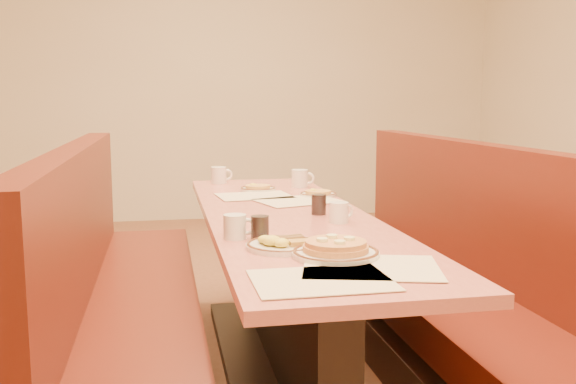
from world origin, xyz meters
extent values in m
plane|color=#9E6647|center=(0.00, 0.00, 0.00)|extent=(8.00, 8.00, 0.00)
cube|color=beige|center=(0.00, 4.00, 1.40)|extent=(6.00, 0.04, 2.80)
cube|color=black|center=(0.00, 0.00, 0.03)|extent=(0.55, 1.88, 0.06)
cube|color=black|center=(0.00, 0.00, 0.35)|extent=(0.15, 1.75, 0.71)
cube|color=#DE7667|center=(0.00, 0.00, 0.73)|extent=(0.70, 2.50, 0.04)
cube|color=#4C3326|center=(-0.68, 0.00, 0.10)|extent=(0.55, 2.50, 0.20)
cube|color=#50170D|center=(-0.68, 0.00, 0.37)|extent=(0.55, 2.50, 0.16)
cube|color=#50170D|center=(-0.89, 0.00, 0.75)|extent=(0.12, 2.50, 0.60)
cube|color=#4C3326|center=(0.68, 0.00, 0.10)|extent=(0.55, 2.50, 0.20)
cube|color=#50170D|center=(0.68, 0.00, 0.37)|extent=(0.55, 2.50, 0.16)
cube|color=#50170D|center=(0.89, 0.00, 0.75)|extent=(0.12, 2.50, 0.60)
cube|color=beige|center=(-0.11, -1.04, 0.75)|extent=(0.38, 0.29, 0.00)
cube|color=beige|center=(0.07, -0.93, 0.75)|extent=(0.46, 0.39, 0.00)
cube|color=beige|center=(-0.07, 0.54, 0.75)|extent=(0.40, 0.32, 0.00)
cube|color=beige|center=(0.12, 0.34, 0.75)|extent=(0.45, 0.39, 0.00)
cylinder|color=white|center=(0.00, -0.78, 0.76)|extent=(0.28, 0.28, 0.02)
torus|color=brown|center=(0.00, -0.78, 0.77)|extent=(0.27, 0.27, 0.01)
cylinder|color=#D5874C|center=(0.00, -0.78, 0.78)|extent=(0.21, 0.21, 0.02)
cylinder|color=#D5874C|center=(0.00, -0.78, 0.79)|extent=(0.20, 0.20, 0.02)
cylinder|color=#F8F4A2|center=(0.05, -0.78, 0.81)|extent=(0.04, 0.04, 0.01)
cylinder|color=#F8F4A2|center=(0.00, -0.73, 0.81)|extent=(0.04, 0.04, 0.01)
cylinder|color=#F8F4A2|center=(-0.04, -0.78, 0.81)|extent=(0.04, 0.04, 0.01)
cylinder|color=#F8F4A2|center=(0.00, -0.82, 0.81)|extent=(0.04, 0.04, 0.01)
cylinder|color=white|center=(-0.14, -0.63, 0.76)|extent=(0.25, 0.25, 0.02)
torus|color=brown|center=(-0.14, -0.63, 0.77)|extent=(0.25, 0.25, 0.01)
ellipsoid|color=yellow|center=(-0.18, -0.65, 0.78)|extent=(0.06, 0.06, 0.03)
ellipsoid|color=yellow|center=(-0.15, -0.68, 0.78)|extent=(0.05, 0.05, 0.03)
ellipsoid|color=yellow|center=(-0.20, -0.62, 0.78)|extent=(0.05, 0.05, 0.03)
cylinder|color=brown|center=(-0.11, -0.61, 0.78)|extent=(0.09, 0.04, 0.02)
cylinder|color=brown|center=(-0.11, -0.59, 0.78)|extent=(0.09, 0.04, 0.02)
cube|color=#CE8740|center=(-0.09, -0.66, 0.78)|extent=(0.08, 0.06, 0.02)
cylinder|color=white|center=(0.26, 0.49, 0.76)|extent=(0.19, 0.19, 0.01)
torus|color=brown|center=(0.26, 0.49, 0.76)|extent=(0.19, 0.19, 0.01)
cylinder|color=#EBA353|center=(0.26, 0.49, 0.77)|extent=(0.13, 0.13, 0.01)
ellipsoid|color=yellow|center=(0.23, 0.50, 0.78)|extent=(0.04, 0.04, 0.02)
cylinder|color=white|center=(-0.02, 0.75, 0.76)|extent=(0.20, 0.20, 0.01)
torus|color=brown|center=(-0.02, 0.75, 0.76)|extent=(0.19, 0.19, 0.01)
cylinder|color=#EBA353|center=(-0.02, 0.75, 0.77)|extent=(0.14, 0.14, 0.01)
ellipsoid|color=yellow|center=(-0.04, 0.76, 0.78)|extent=(0.04, 0.04, 0.02)
cylinder|color=white|center=(0.17, -0.23, 0.79)|extent=(0.08, 0.08, 0.08)
torus|color=white|center=(0.21, -0.21, 0.79)|extent=(0.06, 0.03, 0.06)
cylinder|color=black|center=(0.17, -0.23, 0.83)|extent=(0.07, 0.07, 0.01)
cylinder|color=white|center=(-0.28, -0.45, 0.79)|extent=(0.08, 0.08, 0.09)
torus|color=white|center=(-0.24, -0.46, 0.79)|extent=(0.06, 0.03, 0.06)
cylinder|color=black|center=(-0.28, -0.45, 0.83)|extent=(0.07, 0.07, 0.01)
cylinder|color=white|center=(0.24, 0.84, 0.80)|extent=(0.09, 0.09, 0.10)
torus|color=white|center=(0.28, 0.82, 0.80)|extent=(0.07, 0.04, 0.07)
cylinder|color=black|center=(0.24, 0.84, 0.84)|extent=(0.08, 0.08, 0.01)
cylinder|color=white|center=(-0.20, 1.10, 0.80)|extent=(0.09, 0.09, 0.10)
torus|color=white|center=(-0.15, 1.10, 0.80)|extent=(0.07, 0.02, 0.07)
cylinder|color=black|center=(-0.20, 1.10, 0.84)|extent=(0.08, 0.08, 0.01)
cylinder|color=black|center=(-0.20, -0.49, 0.79)|extent=(0.06, 0.06, 0.09)
cylinder|color=silver|center=(-0.20, -0.49, 0.79)|extent=(0.06, 0.06, 0.09)
cylinder|color=black|center=(0.13, -0.03, 0.79)|extent=(0.06, 0.06, 0.09)
cylinder|color=silver|center=(0.13, -0.03, 0.79)|extent=(0.06, 0.06, 0.09)
camera|label=1|loc=(-0.53, -2.70, 1.25)|focal=40.00mm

